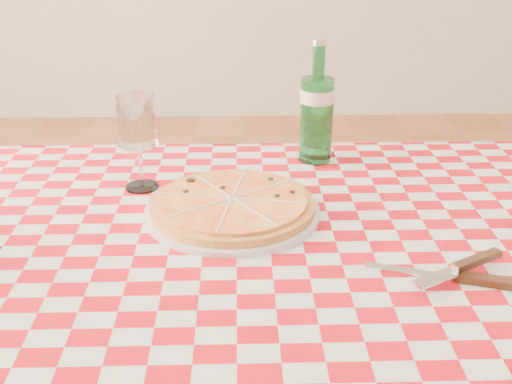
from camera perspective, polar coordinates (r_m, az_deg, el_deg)
dining_table at (r=1.06m, az=1.18°, el=-9.15°), size 1.20×0.80×0.75m
tablecloth at (r=1.01m, az=1.23°, el=-4.70°), size 1.30×0.90×0.01m
pizza_plate at (r=1.09m, az=-2.13°, el=-1.09°), size 0.35×0.35×0.04m
water_bottle at (r=1.29m, az=5.45°, el=7.99°), size 0.07×0.07×0.25m
wine_glass at (r=1.18m, az=-10.37°, el=4.27°), size 0.07×0.07×0.18m
cutlery at (r=0.95m, az=17.18°, el=-6.81°), size 0.26×0.23×0.02m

